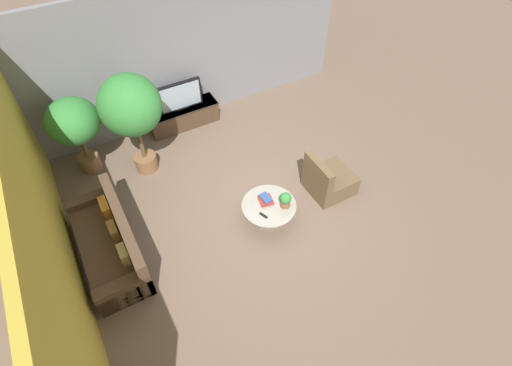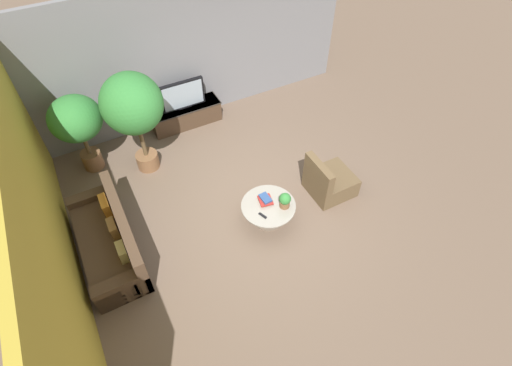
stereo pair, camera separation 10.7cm
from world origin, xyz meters
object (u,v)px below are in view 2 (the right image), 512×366
(television, at_px, (183,95))
(coffee_table, at_px, (268,210))
(potted_palm_corner, at_px, (133,107))
(potted_plant_tabletop, at_px, (285,200))
(media_console, at_px, (186,115))
(couch_by_wall, at_px, (110,241))
(armchair_wicker, at_px, (329,182))
(potted_palm_tall, at_px, (77,122))

(television, distance_m, coffee_table, 3.29)
(potted_palm_corner, height_order, potted_plant_tabletop, potted_palm_corner)
(media_console, distance_m, potted_palm_corner, 1.95)
(coffee_table, bearing_deg, couch_by_wall, 166.22)
(media_console, xyz_separation_m, armchair_wicker, (1.65, -3.18, 0.03))
(couch_by_wall, relative_size, potted_palm_tall, 1.27)
(television, bearing_deg, media_console, 90.00)
(television, xyz_separation_m, potted_palm_corner, (-1.18, -0.91, 0.71))
(media_console, height_order, couch_by_wall, couch_by_wall)
(couch_by_wall, bearing_deg, coffee_table, 76.22)
(couch_by_wall, bearing_deg, potted_palm_corner, 145.67)
(potted_palm_corner, relative_size, potted_plant_tabletop, 7.08)
(television, height_order, couch_by_wall, television)
(media_console, height_order, potted_plant_tabletop, potted_plant_tabletop)
(coffee_table, height_order, potted_plant_tabletop, potted_plant_tabletop)
(potted_plant_tabletop, bearing_deg, potted_palm_tall, 132.17)
(media_console, distance_m, potted_palm_tall, 2.38)
(coffee_table, bearing_deg, television, 95.42)
(potted_palm_tall, relative_size, potted_palm_corner, 0.78)
(potted_plant_tabletop, bearing_deg, armchair_wicker, 10.53)
(coffee_table, xyz_separation_m, couch_by_wall, (-2.64, 0.65, 0.00))
(coffee_table, height_order, potted_palm_corner, potted_palm_corner)
(media_console, bearing_deg, couch_by_wall, -131.98)
(armchair_wicker, height_order, potted_palm_corner, potted_palm_corner)
(television, relative_size, coffee_table, 1.00)
(media_console, xyz_separation_m, television, (0.00, -0.00, 0.54))
(armchair_wicker, height_order, potted_plant_tabletop, armchair_wicker)
(couch_by_wall, height_order, potted_plant_tabletop, couch_by_wall)
(couch_by_wall, relative_size, potted_plant_tabletop, 7.01)
(potted_palm_tall, bearing_deg, potted_palm_corner, -27.69)
(couch_by_wall, distance_m, armchair_wicker, 4.02)
(armchair_wicker, relative_size, potted_palm_tall, 0.52)
(couch_by_wall, bearing_deg, media_console, 138.02)
(armchair_wicker, relative_size, potted_plant_tabletop, 2.86)
(coffee_table, distance_m, armchair_wicker, 1.34)
(media_console, bearing_deg, potted_palm_tall, -169.70)
(armchair_wicker, bearing_deg, couch_by_wall, 81.60)
(television, height_order, potted_palm_tall, potted_palm_tall)
(media_console, xyz_separation_m, potted_palm_corner, (-1.18, -0.91, 1.25))
(armchair_wicker, distance_m, potted_palm_corner, 3.83)
(couch_by_wall, xyz_separation_m, potted_plant_tabletop, (2.88, -0.79, 0.28))
(potted_palm_tall, bearing_deg, television, 10.26)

